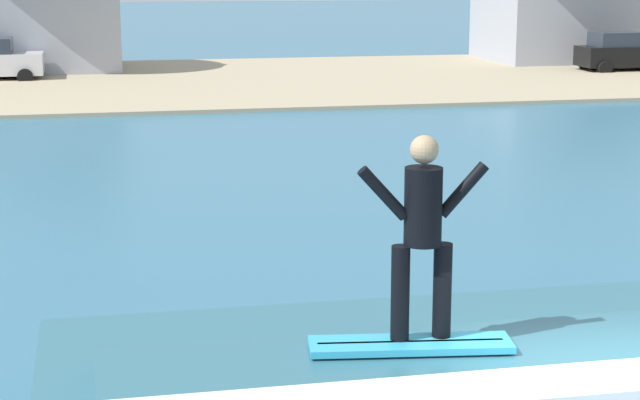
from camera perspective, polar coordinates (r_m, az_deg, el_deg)
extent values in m
cube|color=#2E6475|center=(9.32, 6.55, -8.64)|extent=(5.75, 1.63, 0.18)
cube|color=white|center=(8.67, 8.07, -9.98)|extent=(6.09, 0.65, 0.12)
cube|color=#33A5CC|center=(9.39, 4.74, -7.51)|extent=(1.77, 0.66, 0.06)
cube|color=black|center=(9.39, 4.74, -7.36)|extent=(1.58, 0.26, 0.01)
cylinder|color=black|center=(9.29, 4.20, -4.85)|extent=(0.16, 0.16, 0.82)
cylinder|color=black|center=(9.40, 6.38, -4.70)|extent=(0.16, 0.16, 0.82)
cylinder|color=black|center=(9.15, 5.39, -0.34)|extent=(0.32, 0.32, 0.66)
sphere|color=tan|center=(9.06, 5.45, 2.63)|extent=(0.24, 0.24, 0.24)
cylinder|color=black|center=(9.03, 3.32, 0.35)|extent=(0.44, 0.10, 0.47)
cylinder|color=black|center=(9.23, 7.45, 0.53)|extent=(0.44, 0.10, 0.47)
cube|color=tan|center=(46.43, -6.77, 6.15)|extent=(120.00, 19.01, 0.14)
cylinder|color=black|center=(49.26, -14.98, 6.47)|extent=(0.64, 0.22, 0.64)
cylinder|color=black|center=(47.28, -15.10, 6.23)|extent=(0.64, 0.22, 0.64)
cube|color=black|center=(52.06, 15.45, 7.24)|extent=(3.93, 1.83, 0.90)
cube|color=#262D38|center=(51.87, 15.20, 8.09)|extent=(2.16, 1.64, 0.64)
cylinder|color=black|center=(53.54, 16.18, 6.84)|extent=(0.64, 0.22, 0.64)
cylinder|color=black|center=(52.40, 13.69, 6.87)|extent=(0.64, 0.22, 0.64)
cylinder|color=black|center=(50.67, 14.62, 6.64)|extent=(0.64, 0.22, 0.64)
cube|color=#9EA3AD|center=(56.92, 12.67, 9.36)|extent=(7.78, 6.54, 4.64)
cube|color=#9EA3AD|center=(51.57, -14.03, 9.19)|extent=(6.41, 4.88, 4.98)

